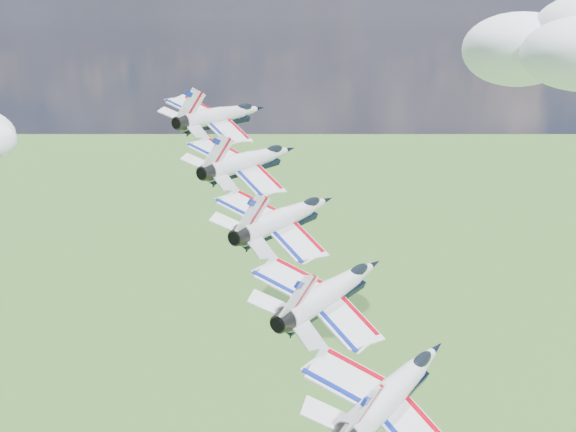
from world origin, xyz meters
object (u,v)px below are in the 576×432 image
(jet_2, at_px, (288,216))
(jet_4, at_px, (397,387))
(jet_1, at_px, (252,160))
(jet_0, at_px, (224,115))
(jet_3, at_px, (334,289))

(jet_2, bearing_deg, jet_4, -31.78)
(jet_1, distance_m, jet_4, 34.36)
(jet_0, relative_size, jet_1, 1.00)
(jet_2, xyz_separation_m, jet_3, (7.26, -8.03, -3.72))
(jet_1, xyz_separation_m, jet_2, (7.26, -8.03, -3.72))
(jet_3, bearing_deg, jet_0, 148.22)
(jet_2, relative_size, jet_4, 1.00)
(jet_1, relative_size, jet_3, 1.00)
(jet_1, height_order, jet_4, jet_1)
(jet_0, xyz_separation_m, jet_3, (21.79, -24.10, -11.15))
(jet_1, distance_m, jet_2, 11.45)
(jet_0, distance_m, jet_4, 45.81)
(jet_0, xyz_separation_m, jet_4, (29.06, -32.14, -14.87))
(jet_0, xyz_separation_m, jet_2, (14.53, -16.07, -7.44))
(jet_3, bearing_deg, jet_1, 148.22)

